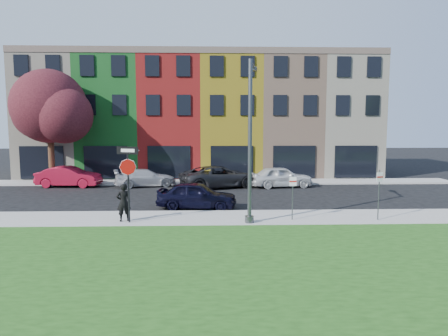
{
  "coord_description": "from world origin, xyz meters",
  "views": [
    {
      "loc": [
        -1.63,
        -15.55,
        4.5
      ],
      "look_at": [
        -1.01,
        4.0,
        2.35
      ],
      "focal_mm": 32.0,
      "sensor_mm": 36.0,
      "label": 1
    }
  ],
  "objects_px": {
    "stop_sign": "(128,169)",
    "man": "(124,202)",
    "street_lamp": "(250,142)",
    "sedan_near": "(197,195)"
  },
  "relations": [
    {
      "from": "stop_sign",
      "to": "man",
      "type": "bearing_deg",
      "value": 158.14
    },
    {
      "from": "street_lamp",
      "to": "stop_sign",
      "type": "bearing_deg",
      "value": -169.45
    },
    {
      "from": "stop_sign",
      "to": "sedan_near",
      "type": "height_order",
      "value": "stop_sign"
    },
    {
      "from": "sedan_near",
      "to": "street_lamp",
      "type": "relative_size",
      "value": 0.62
    },
    {
      "from": "man",
      "to": "sedan_near",
      "type": "xyz_separation_m",
      "value": [
        3.2,
        3.16,
        -0.26
      ]
    },
    {
      "from": "stop_sign",
      "to": "man",
      "type": "relative_size",
      "value": 1.97
    },
    {
      "from": "man",
      "to": "sedan_near",
      "type": "height_order",
      "value": "man"
    },
    {
      "from": "sedan_near",
      "to": "stop_sign",
      "type": "bearing_deg",
      "value": 147.23
    },
    {
      "from": "man",
      "to": "street_lamp",
      "type": "distance_m",
      "value": 6.35
    },
    {
      "from": "stop_sign",
      "to": "man",
      "type": "distance_m",
      "value": 1.59
    }
  ]
}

